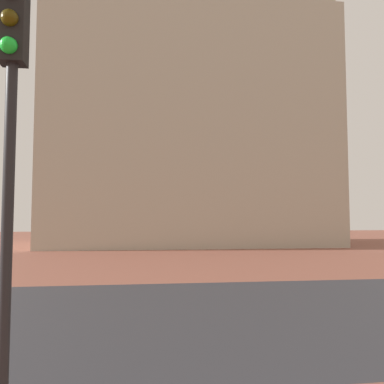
% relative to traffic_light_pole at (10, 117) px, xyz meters
% --- Properties ---
extents(ground_plane, '(120.00, 120.00, 0.00)m').
position_rel_traffic_light_pole_xyz_m(ground_plane, '(3.09, 6.18, -3.41)').
color(ground_plane, brown).
extents(street_asphalt_strip, '(120.00, 8.79, 0.00)m').
position_rel_traffic_light_pole_xyz_m(street_asphalt_strip, '(3.09, 5.35, -3.41)').
color(street_asphalt_strip, '#2D2D33').
rests_on(street_asphalt_strip, ground_plane).
extents(landmark_building, '(24.08, 12.85, 36.81)m').
position_rel_traffic_light_pole_xyz_m(landmark_building, '(5.32, 30.72, 8.51)').
color(landmark_building, '#B2A893').
rests_on(landmark_building, ground_plane).
extents(traffic_light_pole, '(0.28, 0.34, 4.90)m').
position_rel_traffic_light_pole_xyz_m(traffic_light_pole, '(0.00, 0.00, 0.00)').
color(traffic_light_pole, black).
rests_on(traffic_light_pole, ground_plane).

